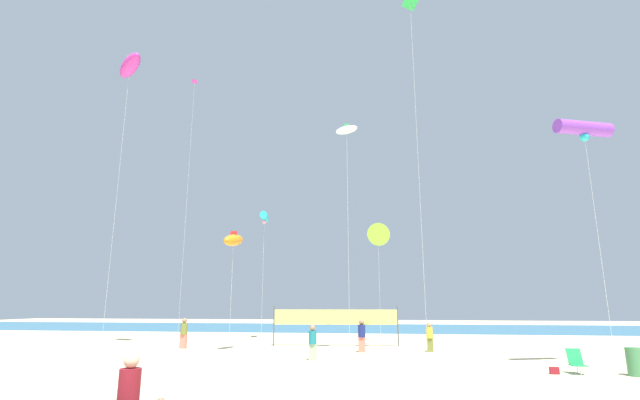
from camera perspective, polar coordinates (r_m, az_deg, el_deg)
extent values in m
plane|color=beige|center=(17.28, -1.73, -21.23)|extent=(120.00, 120.00, 0.00)
cube|color=teal|center=(51.67, 5.27, -15.61)|extent=(120.00, 20.00, 0.01)
cylinder|color=maroon|center=(9.41, -22.74, -20.74)|extent=(0.38, 0.38, 0.63)
sphere|color=beige|center=(9.36, -22.49, -18.00)|extent=(0.28, 0.28, 0.28)
cube|color=olive|center=(26.50, 13.59, -17.21)|extent=(0.34, 0.20, 0.71)
cylinder|color=gold|center=(26.46, 13.51, -15.80)|extent=(0.36, 0.36, 0.59)
sphere|color=tan|center=(26.44, 13.46, -14.88)|extent=(0.26, 0.26, 0.26)
cube|color=#99B28C|center=(22.03, -0.94, -18.49)|extent=(0.34, 0.21, 0.72)
cylinder|color=#19727A|center=(21.97, -0.93, -16.79)|extent=(0.36, 0.36, 0.59)
sphere|color=#997051|center=(21.95, -0.93, -15.68)|extent=(0.26, 0.26, 0.26)
cube|color=#EA7260|center=(28.88, -16.72, -16.58)|extent=(0.37, 0.22, 0.78)
cylinder|color=olive|center=(28.84, -16.63, -15.17)|extent=(0.39, 0.39, 0.64)
sphere|color=#997051|center=(28.82, -16.57, -14.24)|extent=(0.29, 0.29, 0.29)
cube|color=#EA7260|center=(25.74, 5.26, -17.56)|extent=(0.37, 0.22, 0.78)
cylinder|color=navy|center=(25.69, 5.23, -15.98)|extent=(0.39, 0.39, 0.64)
sphere|color=#997051|center=(25.67, 5.21, -14.94)|extent=(0.29, 0.29, 0.29)
cube|color=#1E8C4C|center=(20.15, 29.58, -17.53)|extent=(0.52, 0.48, 0.03)
cube|color=#1E8C4C|center=(20.40, 29.19, -16.70)|extent=(0.52, 0.23, 0.57)
cylinder|color=silver|center=(20.04, 29.78, -18.01)|extent=(0.03, 0.03, 0.32)
cylinder|color=silver|center=(20.31, 29.48, -17.95)|extent=(0.03, 0.03, 0.32)
cylinder|color=#3F7F4C|center=(20.72, 34.67, -16.30)|extent=(0.54, 0.54, 0.98)
cylinder|color=#4C4C51|center=(29.57, -5.78, -15.36)|extent=(0.08, 0.08, 2.40)
cylinder|color=#4C4C51|center=(29.36, 9.71, -15.27)|extent=(0.08, 0.08, 2.40)
cube|color=#EAE566|center=(29.19, 1.93, -14.41)|extent=(7.64, 0.67, 0.90)
cube|color=maroon|center=(19.86, 27.24, -18.43)|extent=(0.32, 0.16, 0.26)
cylinder|color=silver|center=(24.29, 3.55, -4.57)|extent=(0.01, 0.01, 12.03)
ellipsoid|color=white|center=(25.86, 3.36, 8.74)|extent=(1.44, 0.88, 0.81)
cube|color=green|center=(25.93, 3.35, 9.14)|extent=(0.26, 0.06, 0.32)
cylinder|color=silver|center=(22.73, 12.20, 4.09)|extent=(0.01, 0.01, 18.07)
pyramid|color=green|center=(26.84, 11.24, 23.01)|extent=(0.89, 0.89, 0.49)
cylinder|color=silver|center=(25.86, -11.05, -11.56)|extent=(0.01, 0.01, 6.01)
ellipsoid|color=orange|center=(26.09, -10.76, -4.95)|extent=(0.97, 2.02, 0.95)
cube|color=red|center=(26.13, -10.74, -4.35)|extent=(0.37, 0.06, 0.46)
cylinder|color=silver|center=(32.21, 7.45, -10.75)|extent=(0.01, 0.01, 7.30)
cone|color=#8CD833|center=(32.54, 7.26, -4.32)|extent=(1.65, 0.76, 1.60)
cylinder|color=silver|center=(29.98, -24.08, 0.25)|extent=(0.01, 0.01, 17.49)
ellipsoid|color=#D833A5|center=(32.92, -22.65, 15.24)|extent=(2.68, 2.45, 1.38)
cube|color=orange|center=(33.10, -22.58, 15.84)|extent=(0.52, 0.06, 0.65)
cylinder|color=silver|center=(37.74, -16.32, -0.23)|extent=(0.01, 0.01, 20.87)
pyramid|color=#D833A5|center=(41.25, -15.36, 14.12)|extent=(0.60, 0.61, 0.27)
cylinder|color=silver|center=(21.41, 31.51, -4.61)|extent=(0.01, 0.01, 9.78)
cylinder|color=purple|center=(22.48, 30.05, 7.79)|extent=(2.59, 1.44, 0.60)
sphere|color=#26BFCC|center=(22.35, 30.16, 6.82)|extent=(0.36, 0.36, 0.36)
cylinder|color=silver|center=(34.10, -7.16, -9.49)|extent=(0.01, 0.01, 8.94)
cylinder|color=#26BFCC|center=(34.64, -6.96, -2.09)|extent=(0.82, 1.80, 0.54)
sphere|color=pink|center=(34.58, -6.97, -2.69)|extent=(0.32, 0.32, 0.32)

